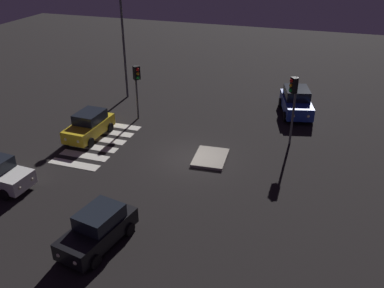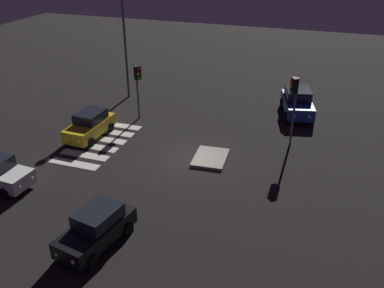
{
  "view_description": "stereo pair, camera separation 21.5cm",
  "coord_description": "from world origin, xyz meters",
  "px_view_note": "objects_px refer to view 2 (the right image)",
  "views": [
    {
      "loc": [
        20.83,
        6.88,
        12.3
      ],
      "look_at": [
        0.0,
        0.0,
        1.0
      ],
      "focal_mm": 38.61,
      "sensor_mm": 36.0,
      "label": 1
    },
    {
      "loc": [
        20.76,
        7.09,
        12.3
      ],
      "look_at": [
        0.0,
        0.0,
        1.0
      ],
      "focal_mm": 38.61,
      "sensor_mm": 36.0,
      "label": 2
    }
  ],
  "objects_px": {
    "traffic_light_south": "(138,79)",
    "traffic_light_west": "(294,95)",
    "car_blue": "(297,102)",
    "street_lamp": "(124,28)",
    "car_black": "(97,228)",
    "car_yellow": "(90,125)",
    "traffic_island": "(210,158)"
  },
  "relations": [
    {
      "from": "car_blue",
      "to": "traffic_light_west",
      "type": "xyz_separation_m",
      "value": [
        5.35,
        0.07,
        2.47
      ]
    },
    {
      "from": "car_black",
      "to": "car_yellow",
      "type": "bearing_deg",
      "value": -136.78
    },
    {
      "from": "car_black",
      "to": "street_lamp",
      "type": "relative_size",
      "value": 0.48
    },
    {
      "from": "traffic_light_west",
      "to": "street_lamp",
      "type": "relative_size",
      "value": 0.53
    },
    {
      "from": "car_blue",
      "to": "traffic_light_west",
      "type": "bearing_deg",
      "value": -13.53
    },
    {
      "from": "traffic_island",
      "to": "traffic_light_west",
      "type": "bearing_deg",
      "value": 129.32
    },
    {
      "from": "car_black",
      "to": "car_blue",
      "type": "bearing_deg",
      "value": 169.74
    },
    {
      "from": "car_yellow",
      "to": "traffic_light_west",
      "type": "height_order",
      "value": "traffic_light_west"
    },
    {
      "from": "car_blue",
      "to": "car_yellow",
      "type": "relative_size",
      "value": 1.17
    },
    {
      "from": "traffic_island",
      "to": "car_black",
      "type": "distance_m",
      "value": 9.26
    },
    {
      "from": "car_black",
      "to": "traffic_light_south",
      "type": "xyz_separation_m",
      "value": [
        -13.06,
        -4.12,
        2.22
      ]
    },
    {
      "from": "car_blue",
      "to": "car_black",
      "type": "bearing_deg",
      "value": -35.03
    },
    {
      "from": "car_black",
      "to": "traffic_light_west",
      "type": "xyz_separation_m",
      "value": [
        -12.33,
        6.77,
        2.6
      ]
    },
    {
      "from": "traffic_light_south",
      "to": "traffic_light_west",
      "type": "distance_m",
      "value": 10.92
    },
    {
      "from": "traffic_island",
      "to": "street_lamp",
      "type": "distance_m",
      "value": 13.68
    },
    {
      "from": "traffic_island",
      "to": "traffic_light_south",
      "type": "relative_size",
      "value": 0.67
    },
    {
      "from": "car_blue",
      "to": "car_black",
      "type": "height_order",
      "value": "car_blue"
    },
    {
      "from": "car_blue",
      "to": "traffic_light_south",
      "type": "height_order",
      "value": "traffic_light_south"
    },
    {
      "from": "street_lamp",
      "to": "traffic_island",
      "type": "bearing_deg",
      "value": 49.74
    },
    {
      "from": "car_black",
      "to": "traffic_light_south",
      "type": "height_order",
      "value": "traffic_light_south"
    },
    {
      "from": "car_yellow",
      "to": "traffic_light_west",
      "type": "xyz_separation_m",
      "value": [
        -3.05,
        12.74,
        2.57
      ]
    },
    {
      "from": "traffic_island",
      "to": "car_yellow",
      "type": "distance_m",
      "value": 8.56
    },
    {
      "from": "traffic_light_west",
      "to": "car_blue",
      "type": "bearing_deg",
      "value": -124.54
    },
    {
      "from": "car_yellow",
      "to": "street_lamp",
      "type": "distance_m",
      "value": 9.11
    },
    {
      "from": "traffic_light_south",
      "to": "traffic_light_west",
      "type": "xyz_separation_m",
      "value": [
        0.73,
        10.89,
        0.39
      ]
    },
    {
      "from": "car_blue",
      "to": "car_yellow",
      "type": "height_order",
      "value": "car_blue"
    },
    {
      "from": "car_black",
      "to": "traffic_light_south",
      "type": "relative_size",
      "value": 1.0
    },
    {
      "from": "car_yellow",
      "to": "street_lamp",
      "type": "bearing_deg",
      "value": -170.43
    },
    {
      "from": "car_black",
      "to": "traffic_light_south",
      "type": "bearing_deg",
      "value": -152.0
    },
    {
      "from": "traffic_island",
      "to": "street_lamp",
      "type": "relative_size",
      "value": 0.32
    },
    {
      "from": "car_blue",
      "to": "street_lamp",
      "type": "bearing_deg",
      "value": -101.22
    },
    {
      "from": "car_blue",
      "to": "traffic_light_west",
      "type": "height_order",
      "value": "traffic_light_west"
    }
  ]
}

